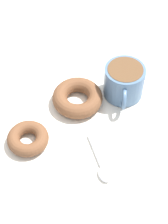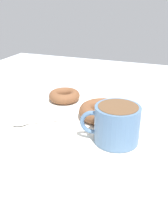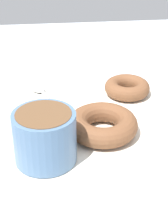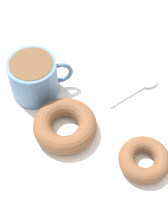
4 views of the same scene
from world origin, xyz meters
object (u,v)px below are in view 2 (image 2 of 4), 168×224
(coffee_cup, at_px, (116,123))
(spoon, at_px, (26,123))
(donut_far, at_px, (64,96))
(donut_near_cup, at_px, (102,111))

(coffee_cup, bearing_deg, spoon, -179.23)
(donut_far, bearing_deg, spoon, -97.38)
(donut_far, bearing_deg, donut_near_cup, -27.42)
(coffee_cup, relative_size, donut_far, 1.37)
(donut_far, relative_size, spoon, 0.83)
(donut_near_cup, bearing_deg, donut_far, 152.58)
(donut_near_cup, distance_m, spoon, 0.18)
(donut_near_cup, relative_size, donut_far, 1.30)
(coffee_cup, bearing_deg, donut_far, 139.35)
(spoon, bearing_deg, donut_far, 82.62)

